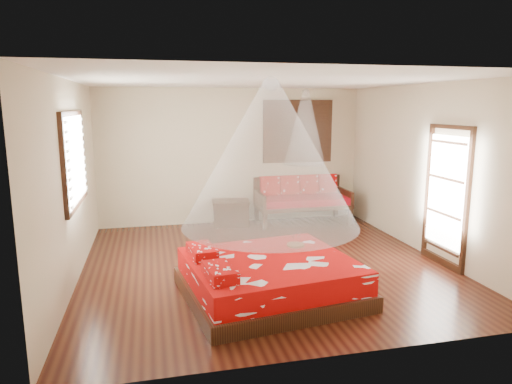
# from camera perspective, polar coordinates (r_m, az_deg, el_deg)

# --- Properties ---
(room) EXTENTS (5.54, 5.54, 2.84)m
(room) POSITION_cam_1_polar(r_m,az_deg,el_deg) (6.89, 1.09, 2.05)
(room) COLOR black
(room) RESTS_ON ground
(bed) EXTENTS (2.37, 2.20, 0.64)m
(bed) POSITION_cam_1_polar(r_m,az_deg,el_deg) (6.01, 1.58, -10.64)
(bed) COLOR black
(bed) RESTS_ON floor
(daybed) EXTENTS (1.94, 0.86, 0.98)m
(daybed) POSITION_cam_1_polar(r_m,az_deg,el_deg) (9.70, 5.71, -0.72)
(daybed) COLOR black
(daybed) RESTS_ON floor
(storage_chest) EXTENTS (0.81, 0.63, 0.52)m
(storage_chest) POSITION_cam_1_polar(r_m,az_deg,el_deg) (9.44, -3.16, -2.61)
(storage_chest) COLOR black
(storage_chest) RESTS_ON floor
(shutter_panel) EXTENTS (1.52, 0.06, 1.32)m
(shutter_panel) POSITION_cam_1_polar(r_m,az_deg,el_deg) (9.83, 5.24, 7.55)
(shutter_panel) COLOR black
(shutter_panel) RESTS_ON wall_back
(window_left) EXTENTS (0.10, 1.74, 1.34)m
(window_left) POSITION_cam_1_polar(r_m,az_deg,el_deg) (6.92, -21.69, 3.83)
(window_left) COLOR black
(window_left) RESTS_ON wall_left
(glazed_door) EXTENTS (0.08, 1.02, 2.16)m
(glazed_door) POSITION_cam_1_polar(r_m,az_deg,el_deg) (7.56, 22.66, -0.56)
(glazed_door) COLOR black
(glazed_door) RESTS_ON floor
(wine_tray) EXTENTS (0.25, 0.25, 0.20)m
(wine_tray) POSITION_cam_1_polar(r_m,az_deg,el_deg) (6.46, 4.97, -6.28)
(wine_tray) COLOR brown
(wine_tray) RESTS_ON bed
(mosquito_net_main) EXTENTS (2.23, 2.23, 1.80)m
(mosquito_net_main) POSITION_cam_1_polar(r_m,az_deg,el_deg) (5.63, 1.84, 4.70)
(mosquito_net_main) COLOR white
(mosquito_net_main) RESTS_ON ceiling
(mosquito_net_daybed) EXTENTS (0.84, 0.84, 1.50)m
(mosquito_net_daybed) POSITION_cam_1_polar(r_m,az_deg,el_deg) (9.38, 6.15, 7.99)
(mosquito_net_daybed) COLOR white
(mosquito_net_daybed) RESTS_ON ceiling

